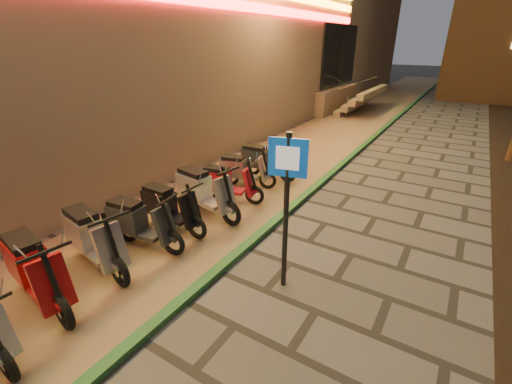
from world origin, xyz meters
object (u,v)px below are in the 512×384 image
Objects in this scene: pedestrian_sign at (287,193)px; scooter_10 at (226,182)px; scooter_5 at (34,269)px; scooter_7 at (138,222)px; scooter_11 at (241,170)px; scooter_12 at (262,160)px; scooter_6 at (92,238)px; scooter_8 at (168,207)px; scooter_9 at (202,191)px.

pedestrian_sign is 1.62× the size of scooter_10.
scooter_7 is (0.08, 1.79, -0.05)m from scooter_5.
scooter_12 is at bearing 64.33° from scooter_11.
scooter_6 is 1.16× the size of scooter_10.
scooter_8 is (0.08, 2.56, -0.06)m from scooter_5.
pedestrian_sign is at bearing -58.51° from scooter_12.
scooter_10 is (0.35, 3.29, -0.07)m from scooter_6.
scooter_11 is at bearing 88.49° from scooter_10.
scooter_12 is (0.13, 0.85, 0.04)m from scooter_11.
scooter_7 is at bearing -88.18° from scooter_8.
scooter_6 is 1.11× the size of scooter_8.
scooter_6 is at bearing -173.40° from pedestrian_sign.
scooter_9 is 1.11× the size of scooter_12.
scooter_10 is at bearing 95.25° from scooter_5.
scooter_6 is (-2.98, -1.22, -1.06)m from pedestrian_sign.
scooter_7 is at bearing 89.30° from scooter_6.
pedestrian_sign is 3.05m from scooter_7.
scooter_5 is at bearing -99.85° from scooter_7.
scooter_6 reaches higher than scooter_8.
pedestrian_sign is 1.51× the size of scooter_12.
pedestrian_sign is at bearing -5.72° from scooter_8.
scooter_12 is at bearing 96.79° from scooter_5.
scooter_5 is 1.21× the size of scooter_11.
scooter_9 reaches higher than scooter_11.
scooter_9 is 0.82m from scooter_10.
scooter_5 is at bearing -75.48° from scooter_6.
scooter_5 is at bearing -85.58° from scooter_9.
scooter_5 reaches higher than scooter_10.
scooter_9 is at bearing 94.91° from scooter_5.
scooter_5 is 4.26m from scooter_10.
pedestrian_sign is at bearing -50.94° from scooter_10.
scooter_6 is 5.07m from scooter_12.
pedestrian_sign reaches higher than scooter_10.
pedestrian_sign is at bearing -63.53° from scooter_11.
scooter_5 is 3.44m from scooter_9.
scooter_9 is at bearing -101.74° from scooter_11.
scooter_8 is at bearing -95.81° from scooter_12.
scooter_7 is at bearing 172.36° from pedestrian_sign.
pedestrian_sign is 1.55× the size of scooter_8.
scooter_10 is (0.20, 1.70, -0.02)m from scooter_8.
pedestrian_sign reaches higher than scooter_5.
scooter_5 is 2.56m from scooter_8.
scooter_6 is at bearing -93.76° from scooter_8.
scooter_10 is (-2.62, 2.07, -1.13)m from pedestrian_sign.
scooter_9 is (0.32, 2.47, 0.01)m from scooter_6.
scooter_12 is (0.23, 6.03, -0.05)m from scooter_5.
scooter_9 is at bearing -104.96° from scooter_10.
scooter_5 is at bearing -158.60° from pedestrian_sign.
pedestrian_sign reaches higher than scooter_6.
scooter_5 is 6.03m from scooter_12.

